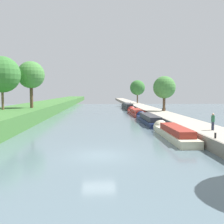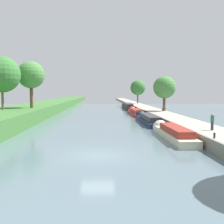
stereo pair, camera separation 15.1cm
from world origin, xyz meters
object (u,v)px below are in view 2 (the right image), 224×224
Objects in this scene: narrowboat_black at (128,107)px; park_bench at (164,109)px; person_walking at (212,121)px; narrowboat_red at (136,112)px; mooring_bollard_far at (131,103)px; narrowboat_cream at (172,133)px; narrowboat_navy at (148,119)px; mooring_bollard_near at (214,136)px.

park_bench is (5.12, -20.11, 0.69)m from narrowboat_black.
narrowboat_black is 46.24m from person_walking.
person_walking is 26.05m from park_bench.
person_walking reaches higher than narrowboat_red.
narrowboat_cream is at bearing -91.92° from mooring_bollard_far.
narrowboat_cream is 0.80× the size of narrowboat_navy.
narrowboat_black is 50.42m from mooring_bollard_near.
narrowboat_cream is 0.66× the size of narrowboat_black.
narrowboat_red is at bearing -89.99° from narrowboat_black.
narrowboat_black is at bearing 94.33° from person_walking.
mooring_bollard_near is 1.00× the size of mooring_bollard_far.
mooring_bollard_near is at bearing -111.41° from person_walking.
narrowboat_cream is 24.92× the size of mooring_bollard_near.
narrowboat_black is 10.16× the size of person_walking.
park_bench is at bearing 65.03° from narrowboat_navy.
narrowboat_red is 33.72m from mooring_bollard_near.
narrowboat_red is 16.73m from narrowboat_black.
narrowboat_black is at bearing 92.05° from mooring_bollard_near.
narrowboat_navy is 15.26m from person_walking.
narrowboat_black is at bearing -102.22° from mooring_bollard_far.
mooring_bollard_far is (1.91, 39.66, 0.69)m from narrowboat_navy.
narrowboat_cream is at bearing -89.94° from narrowboat_red.
narrowboat_black reaches higher than narrowboat_red.
mooring_bollard_far is at bearing 88.08° from narrowboat_cream.
mooring_bollard_near is (1.80, -50.39, 0.57)m from narrowboat_black.
mooring_bollard_far reaches higher than narrowboat_cream.
park_bench is (5.09, 24.31, 0.82)m from narrowboat_cream.
person_walking is 3.69× the size of mooring_bollard_far.
mooring_bollard_near is at bearing -90.00° from mooring_bollard_far.
narrowboat_navy is 19.17m from mooring_bollard_near.
narrowboat_navy is (-0.14, 13.08, 0.01)m from narrowboat_cream.
mooring_bollard_far reaches higher than narrowboat_navy.
narrowboat_black is 11.24× the size of park_bench.
person_walking is (3.59, -14.77, 1.34)m from narrowboat_navy.
mooring_bollard_near is 58.72m from mooring_bollard_far.
narrowboat_cream is 24.85m from park_bench.
narrowboat_cream is at bearing 106.51° from mooring_bollard_near.
park_bench is at bearing 86.41° from person_walking.
narrowboat_cream is at bearing -89.39° from narrowboat_navy.
narrowboat_black is 20.76m from park_bench.
narrowboat_black reaches higher than mooring_bollard_far.
person_walking is (3.45, -1.68, 1.35)m from narrowboat_cream.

